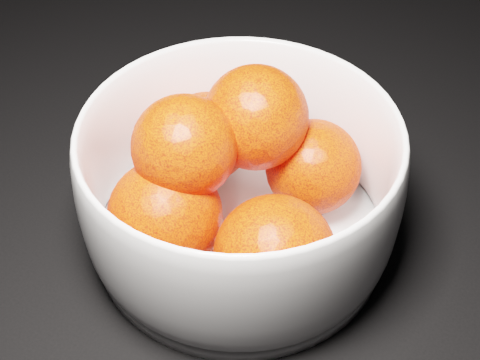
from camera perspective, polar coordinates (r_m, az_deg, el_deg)
The scene contains 2 objects.
bowl at distance 0.50m, azimuth -0.00°, elevation -0.48°, with size 0.24×0.24×0.12m.
orange_pile at distance 0.49m, azimuth -0.59°, elevation 0.13°, with size 0.19×0.18×0.13m.
Camera 1 is at (-0.02, -0.27, 0.41)m, focal length 50.00 mm.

